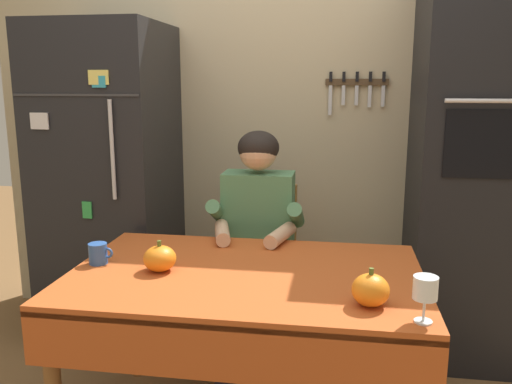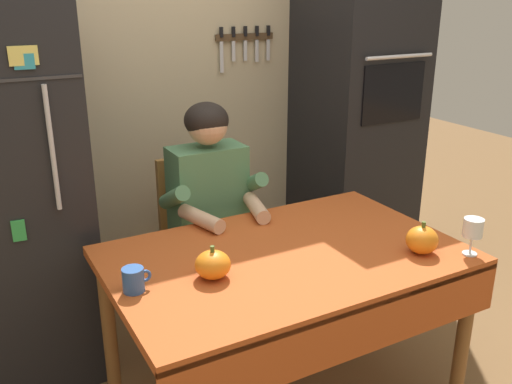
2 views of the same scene
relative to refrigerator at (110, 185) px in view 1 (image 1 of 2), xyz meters
name	(u,v)px [view 1 (image 1 of 2)]	position (x,y,z in m)	size (l,w,h in m)	color
back_wall_assembly	(289,113)	(1.00, 0.39, 0.40)	(3.70, 0.13, 2.60)	#BCAD89
refrigerator	(110,185)	(0.00, 0.00, 0.00)	(0.68, 0.71, 1.80)	black
wall_oven	(473,166)	(2.00, 0.04, 0.15)	(0.60, 0.64, 2.10)	black
dining_table	(245,293)	(0.95, -0.88, -0.24)	(1.40, 0.90, 0.74)	brown
chair_behind_person	(262,262)	(0.90, -0.09, -0.39)	(0.40, 0.40, 0.93)	#9E6B33
seated_person	(257,232)	(0.90, -0.28, -0.16)	(0.47, 0.55, 1.25)	#38384C
coffee_mug	(98,254)	(0.33, -0.87, -0.12)	(0.10, 0.08, 0.09)	#2D569E
wine_glass	(425,290)	(1.58, -1.23, -0.05)	(0.08, 0.08, 0.15)	white
pumpkin_large	(371,290)	(1.42, -1.12, -0.10)	(0.13, 0.13, 0.13)	orange
pumpkin_medium	(160,258)	(0.61, -0.91, -0.11)	(0.13, 0.13, 0.13)	orange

